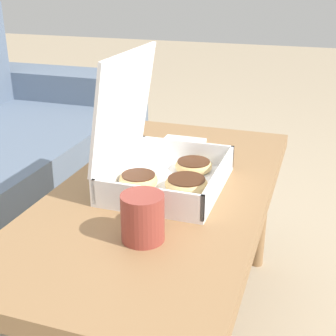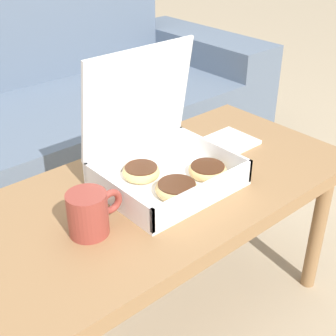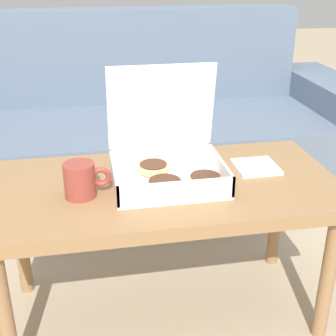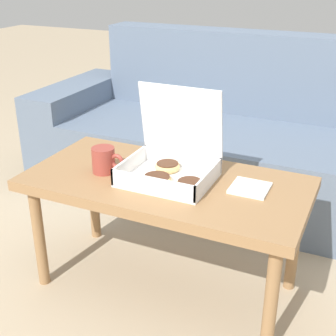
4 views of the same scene
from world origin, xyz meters
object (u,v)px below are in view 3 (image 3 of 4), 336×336
Objects in this scene: coffee_mug at (81,180)px; coffee_table at (163,199)px; couch at (131,135)px; pastry_box at (168,161)px.

coffee_table is at bearing 9.60° from coffee_mug.
couch is 6.76× the size of pastry_box.
couch reaches higher than coffee_mug.
coffee_table is (0.00, -0.92, 0.14)m from couch.
couch is 2.15× the size of coffee_table.
coffee_table is 0.12m from pastry_box.
coffee_table is 0.26m from coffee_mug.
coffee_mug is at bearing -103.77° from couch.
pastry_box is at bearing 36.57° from coffee_table.
couch is 0.93m from coffee_table.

